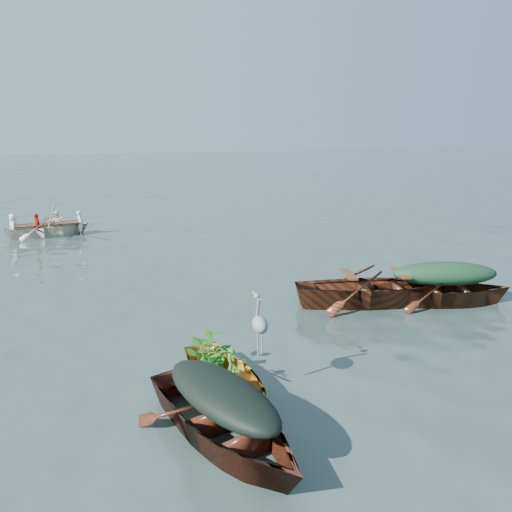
{
  "coord_description": "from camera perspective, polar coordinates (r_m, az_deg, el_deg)",
  "views": [
    {
      "loc": [
        -3.13,
        -8.72,
        3.82
      ],
      "look_at": [
        0.46,
        3.56,
        0.5
      ],
      "focal_mm": 35.0,
      "sensor_mm": 36.0,
      "label": 1
    }
  ],
  "objects": [
    {
      "name": "oars",
      "position": [
        19.35,
        -22.73,
        3.5
      ],
      "size": [
        1.02,
        2.66,
        0.06
      ],
      "primitive_type": null,
      "rotation": [
        0.0,
        0.0,
        1.74
      ],
      "color": "olive",
      "rests_on": "rowed_boat"
    },
    {
      "name": "heron",
      "position": [
        7.35,
        0.45,
        -8.92
      ],
      "size": [
        0.33,
        0.43,
        0.92
      ],
      "primitive_type": null,
      "rotation": [
        0.0,
        0.0,
        0.13
      ],
      "color": "gray",
      "rests_on": "yellow_dinghy"
    },
    {
      "name": "green_tarp_boat",
      "position": [
        11.9,
        20.48,
        -5.15
      ],
      "size": [
        4.36,
        2.35,
        0.96
      ],
      "primitive_type": "imported",
      "rotation": [
        0.0,
        0.0,
        1.3
      ],
      "color": "#43220F",
      "rests_on": "ground"
    },
    {
      "name": "open_wooden_boat",
      "position": [
        11.43,
        13.22,
        -5.39
      ],
      "size": [
        5.0,
        2.46,
        1.14
      ],
      "primitive_type": "imported",
      "rotation": [
        0.0,
        0.0,
        1.36
      ],
      "color": "brown",
      "rests_on": "ground"
    },
    {
      "name": "dinghy_weeds",
      "position": [
        7.67,
        -4.71,
        -9.25
      ],
      "size": [
        0.81,
        0.98,
        0.6
      ],
      "primitive_type": "imported",
      "rotation": [
        0.0,
        0.0,
        0.13
      ],
      "color": "#27711D",
      "rests_on": "yellow_dinghy"
    },
    {
      "name": "green_tarp_cover",
      "position": [
        11.68,
        20.8,
        -1.72
      ],
      "size": [
        2.4,
        1.3,
        0.52
      ],
      "primitive_type": "ellipsoid",
      "rotation": [
        0.0,
        0.0,
        1.3
      ],
      "color": "#163722",
      "rests_on": "green_tarp_boat"
    },
    {
      "name": "ground",
      "position": [
        10.02,
        3.22,
        -7.89
      ],
      "size": [
        140.0,
        140.0,
        0.0
      ],
      "primitive_type": "plane",
      "color": "#324741",
      "rests_on": "ground"
    },
    {
      "name": "dark_covered_boat",
      "position": [
        6.69,
        -3.81,
        -20.35
      ],
      "size": [
        2.71,
        4.06,
        0.96
      ],
      "primitive_type": "imported",
      "rotation": [
        0.0,
        0.0,
        0.37
      ],
      "color": "#442010",
      "rests_on": "ground"
    },
    {
      "name": "rowers",
      "position": [
        19.29,
        -22.83,
        4.51
      ],
      "size": [
        2.89,
        1.5,
        0.76
      ],
      "primitive_type": "imported",
      "rotation": [
        0.0,
        0.0,
        1.74
      ],
      "color": "silver",
      "rests_on": "rowed_boat"
    },
    {
      "name": "thwart_benches",
      "position": [
        11.24,
        13.39,
        -2.55
      ],
      "size": [
        2.53,
        1.38,
        0.04
      ],
      "primitive_type": null,
      "rotation": [
        0.0,
        0.0,
        1.36
      ],
      "color": "#492B11",
      "rests_on": "open_wooden_boat"
    },
    {
      "name": "rowed_boat",
      "position": [
        19.44,
        -22.59,
        2.08
      ],
      "size": [
        4.07,
        1.81,
        0.92
      ],
      "primitive_type": "imported",
      "rotation": [
        0.0,
        0.0,
        1.74
      ],
      "color": "white",
      "rests_on": "ground"
    },
    {
      "name": "yellow_dinghy",
      "position": [
        7.53,
        -3.38,
        -15.96
      ],
      "size": [
        1.78,
        3.35,
        0.87
      ],
      "primitive_type": "imported",
      "rotation": [
        0.0,
        0.0,
        0.13
      ],
      "color": "orange",
      "rests_on": "ground"
    },
    {
      "name": "dark_tarp_cover",
      "position": [
        6.32,
        -3.92,
        -15.29
      ],
      "size": [
        1.49,
        2.23,
        0.4
      ],
      "primitive_type": "ellipsoid",
      "rotation": [
        0.0,
        0.0,
        0.37
      ],
      "color": "black",
      "rests_on": "dark_covered_boat"
    }
  ]
}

